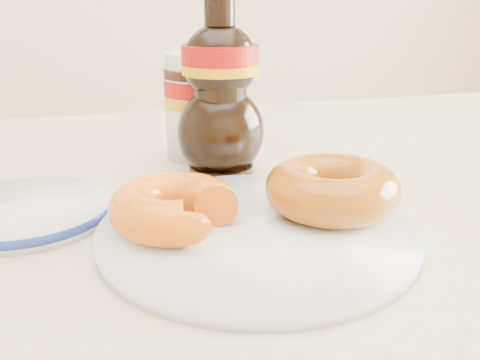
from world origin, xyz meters
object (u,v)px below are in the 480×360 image
object	(u,v)px
nutella_jar	(202,102)
donut_bitten	(174,207)
dining_table	(217,278)
syrup_bottle	(220,88)
donut_whole	(332,188)
blue_rim_saucer	(26,210)
plate	(257,232)

from	to	relation	value
nutella_jar	donut_bitten	bearing A→B (deg)	-107.60
dining_table	nutella_jar	xyz separation A→B (m)	(0.02, 0.16, 0.15)
nutella_jar	syrup_bottle	xyz separation A→B (m)	(0.01, -0.07, 0.03)
dining_table	syrup_bottle	bearing A→B (deg)	72.56
donut_whole	syrup_bottle	world-z (taller)	syrup_bottle
dining_table	donut_bitten	xyz separation A→B (m)	(-0.05, -0.08, 0.11)
dining_table	syrup_bottle	xyz separation A→B (m)	(0.03, 0.09, 0.18)
donut_bitten	nutella_jar	size ratio (longest dim) A/B	0.81
donut_whole	blue_rim_saucer	world-z (taller)	donut_whole
syrup_bottle	blue_rim_saucer	world-z (taller)	syrup_bottle
dining_table	blue_rim_saucer	xyz separation A→B (m)	(-0.17, 0.01, 0.09)
dining_table	nutella_jar	distance (m)	0.22
blue_rim_saucer	dining_table	bearing A→B (deg)	-1.77
donut_bitten	donut_whole	xyz separation A→B (m)	(0.14, -0.00, 0.00)
nutella_jar	plate	bearing A→B (deg)	-92.25
donut_whole	donut_bitten	bearing A→B (deg)	179.36
donut_bitten	syrup_bottle	bearing A→B (deg)	73.21
nutella_jar	syrup_bottle	size ratio (longest dim) A/B	0.66
nutella_jar	syrup_bottle	distance (m)	0.07
plate	syrup_bottle	world-z (taller)	syrup_bottle
dining_table	donut_whole	world-z (taller)	donut_whole
nutella_jar	syrup_bottle	bearing A→B (deg)	-84.35
donut_bitten	donut_whole	distance (m)	0.14
donut_bitten	donut_whole	world-z (taller)	donut_whole
plate	donut_bitten	world-z (taller)	donut_bitten
syrup_bottle	nutella_jar	bearing A→B (deg)	95.65
donut_bitten	syrup_bottle	size ratio (longest dim) A/B	0.54
donut_bitten	donut_whole	bearing A→B (deg)	8.33
donut_whole	blue_rim_saucer	bearing A→B (deg)	161.55
dining_table	syrup_bottle	size ratio (longest dim) A/B	7.37
syrup_bottle	blue_rim_saucer	size ratio (longest dim) A/B	1.25
blue_rim_saucer	nutella_jar	bearing A→B (deg)	37.94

